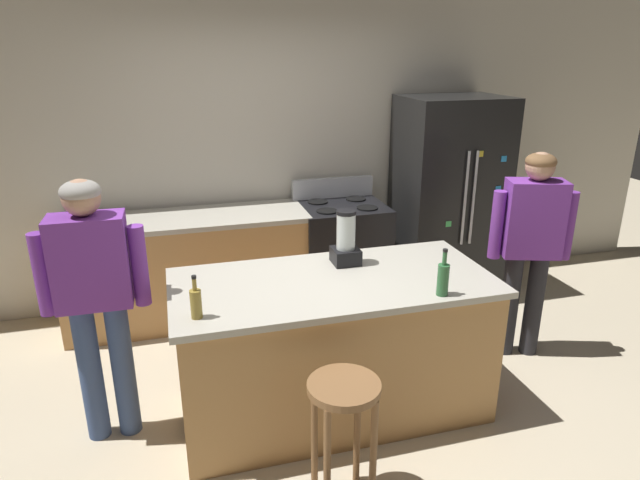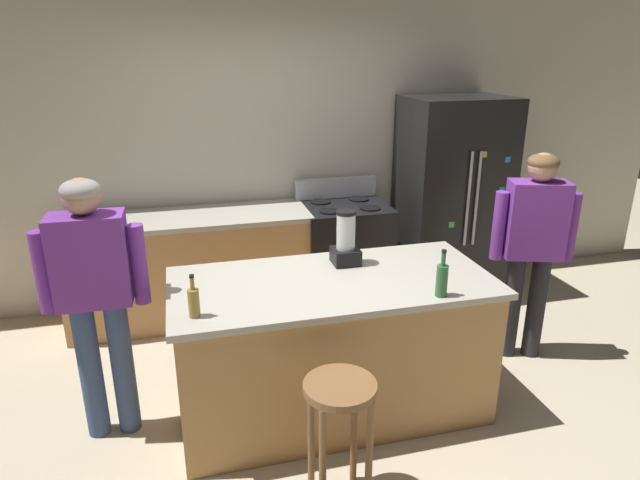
# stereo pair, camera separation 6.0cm
# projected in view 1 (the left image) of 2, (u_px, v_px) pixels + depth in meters

# --- Properties ---
(ground_plane) EXTENTS (14.00, 14.00, 0.00)m
(ground_plane) POSITION_uv_depth(u_px,v_px,m) (332.00, 407.00, 3.62)
(ground_plane) COLOR beige
(back_wall) EXTENTS (8.00, 0.10, 2.70)m
(back_wall) POSITION_uv_depth(u_px,v_px,m) (270.00, 150.00, 4.93)
(back_wall) COLOR beige
(back_wall) RESTS_ON ground_plane
(kitchen_island) EXTENTS (1.94, 0.91, 0.91)m
(kitchen_island) POSITION_uv_depth(u_px,v_px,m) (333.00, 346.00, 3.46)
(kitchen_island) COLOR #B7844C
(kitchen_island) RESTS_ON ground_plane
(back_counter_run) EXTENTS (2.00, 0.64, 0.91)m
(back_counter_run) POSITION_uv_depth(u_px,v_px,m) (189.00, 268.00, 4.67)
(back_counter_run) COLOR #B7844C
(back_counter_run) RESTS_ON ground_plane
(refrigerator) EXTENTS (0.90, 0.73, 1.82)m
(refrigerator) POSITION_uv_depth(u_px,v_px,m) (448.00, 198.00, 5.07)
(refrigerator) COLOR black
(refrigerator) RESTS_ON ground_plane
(stove_range) EXTENTS (0.76, 0.65, 1.09)m
(stove_range) POSITION_uv_depth(u_px,v_px,m) (341.00, 253.00, 4.98)
(stove_range) COLOR black
(stove_range) RESTS_ON ground_plane
(person_by_island_left) EXTENTS (0.59, 0.23, 1.59)m
(person_by_island_left) POSITION_uv_depth(u_px,v_px,m) (95.00, 289.00, 3.06)
(person_by_island_left) COLOR #384C7A
(person_by_island_left) RESTS_ON ground_plane
(person_by_sink_right) EXTENTS (0.59, 0.33, 1.55)m
(person_by_sink_right) POSITION_uv_depth(u_px,v_px,m) (531.00, 237.00, 3.96)
(person_by_sink_right) COLOR #26262B
(person_by_sink_right) RESTS_ON ground_plane
(bar_stool) EXTENTS (0.36, 0.36, 0.71)m
(bar_stool) POSITION_uv_depth(u_px,v_px,m) (344.00, 412.00, 2.69)
(bar_stool) COLOR brown
(bar_stool) RESTS_ON ground_plane
(blender_appliance) EXTENTS (0.17, 0.17, 0.35)m
(blender_appliance) POSITION_uv_depth(u_px,v_px,m) (346.00, 241.00, 3.51)
(blender_appliance) COLOR black
(blender_appliance) RESTS_ON kitchen_island
(bottle_olive_oil) EXTENTS (0.07, 0.07, 0.28)m
(bottle_olive_oil) POSITION_uv_depth(u_px,v_px,m) (443.00, 278.00, 3.08)
(bottle_olive_oil) COLOR #2D6638
(bottle_olive_oil) RESTS_ON kitchen_island
(bottle_vinegar) EXTENTS (0.06, 0.06, 0.24)m
(bottle_vinegar) POSITION_uv_depth(u_px,v_px,m) (196.00, 303.00, 2.82)
(bottle_vinegar) COLOR olive
(bottle_vinegar) RESTS_ON kitchen_island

